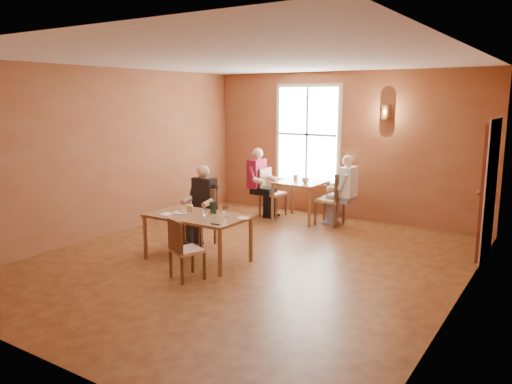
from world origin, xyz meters
The scene contains 29 objects.
ground centered at (0.00, 0.00, 0.00)m, with size 6.00×7.00×0.01m, color brown.
wall_back centered at (0.00, 3.50, 1.50)m, with size 6.00×0.04×3.00m, color brown.
wall_front centered at (0.00, -3.50, 1.50)m, with size 6.00×0.04×3.00m, color brown.
wall_left centered at (-3.00, 0.00, 1.50)m, with size 0.04×7.00×3.00m, color brown.
wall_right centered at (3.00, 0.00, 1.50)m, with size 0.04×7.00×3.00m, color brown.
ceiling centered at (0.00, 0.00, 3.00)m, with size 6.00×7.00×0.04m, color white.
window centered at (-0.80, 3.45, 1.70)m, with size 1.36×0.10×1.96m, color white.
door centered at (2.94, 2.30, 1.05)m, with size 0.12×1.04×2.10m, color maroon.
wall_sconce centered at (0.90, 3.40, 2.20)m, with size 0.16×0.16×0.28m, color brown.
main_table centered at (-0.69, -0.38, 0.36)m, with size 1.52×0.86×0.71m, color brown, non-canonical shape.
chair_diner_main centered at (-1.19, 0.27, 0.48)m, with size 0.42×0.42×0.95m, color #482312, non-canonical shape.
diner_main centered at (-1.19, 0.24, 0.65)m, with size 0.52×0.52×1.29m, color #443023, non-canonical shape.
chair_empty centered at (-0.30, -1.08, 0.43)m, with size 0.38×0.38×0.86m, color brown, non-canonical shape.
plate_food centered at (-0.98, -0.41, 0.73)m, with size 0.27×0.27×0.03m, color white.
sandwich centered at (-0.86, -0.35, 0.77)m, with size 0.09×0.08×0.11m, color tan.
goblet_a centered at (-0.25, -0.25, 0.81)m, with size 0.08×0.08×0.19m, color white, non-canonical shape.
goblet_c centered at (-0.35, -0.60, 0.80)m, with size 0.07×0.07×0.18m, color white, non-canonical shape.
menu_stand centered at (-0.56, -0.15, 0.80)m, with size 0.11×0.05×0.18m, color black.
knife centered at (-0.74, -0.65, 0.72)m, with size 0.18×0.01×0.00m, color silver.
napkin centered at (-1.12, -0.58, 0.72)m, with size 0.17×0.17×0.01m, color white.
side_plate centered at (0.03, -0.18, 0.72)m, with size 0.17×0.17×0.01m, color white.
sunglasses centered at (-0.11, -0.69, 0.72)m, with size 0.12×0.04×0.01m, color black.
second_table centered at (-0.58, 2.77, 0.40)m, with size 0.91×0.91×0.80m, color brown, non-canonical shape.
chair_diner_white centered at (0.07, 2.77, 0.52)m, with size 0.46×0.46×1.04m, color brown, non-canonical shape.
diner_white centered at (0.10, 2.77, 0.67)m, with size 0.54×0.54×1.35m, color silver, non-canonical shape.
chair_diner_maroon centered at (-1.23, 2.77, 0.51)m, with size 0.45×0.45×1.01m, color brown, non-canonical shape.
diner_maroon centered at (-1.26, 2.77, 0.69)m, with size 0.56×0.56×1.39m, color maroon, non-canonical shape.
cup_a centered at (-0.41, 2.64, 0.85)m, with size 0.13×0.13×0.11m, color white.
cup_b centered at (-0.75, 2.85, 0.86)m, with size 0.12×0.12×0.11m, color silver.
Camera 1 is at (4.06, -6.08, 2.46)m, focal length 35.00 mm.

